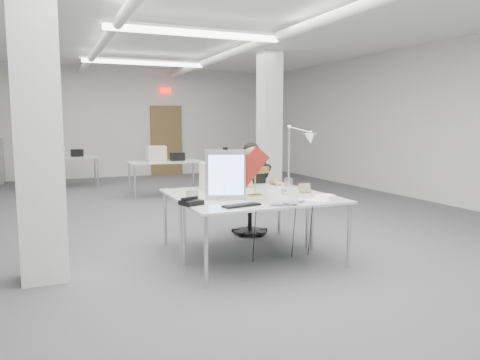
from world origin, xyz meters
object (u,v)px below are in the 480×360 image
at_px(beige_monitor, 218,177).
at_px(seated_person, 251,173).
at_px(laptop, 286,205).
at_px(desk_phone, 191,202).
at_px(office_chair, 250,201).
at_px(architect_lamp, 298,155).
at_px(bankers_lamp, 255,183).
at_px(desk_main, 266,202).
at_px(monitor, 225,175).

bearing_deg(beige_monitor, seated_person, 26.32).
xyz_separation_m(laptop, desk_phone, (-0.89, 0.44, 0.01)).
height_order(office_chair, laptop, office_chair).
relative_size(desk_phone, architect_lamp, 0.23).
height_order(laptop, bankers_lamp, bankers_lamp).
xyz_separation_m(desk_main, monitor, (-0.39, 0.25, 0.29)).
bearing_deg(laptop, desk_main, 112.60).
relative_size(monitor, beige_monitor, 1.52).
xyz_separation_m(seated_person, bankers_lamp, (-0.44, -1.09, 0.01)).
height_order(office_chair, bankers_lamp, bankers_lamp).
relative_size(laptop, architect_lamp, 0.36).
relative_size(monitor, desk_phone, 2.70).
distance_m(desk_phone, beige_monitor, 1.09).
height_order(desk_main, office_chair, office_chair).
bearing_deg(architect_lamp, beige_monitor, 149.99).
relative_size(office_chair, bankers_lamp, 3.14).
bearing_deg(desk_phone, architect_lamp, -0.46).
bearing_deg(architect_lamp, monitor, -173.77).
height_order(seated_person, beige_monitor, seated_person).
distance_m(laptop, bankers_lamp, 0.73).
xyz_separation_m(monitor, desk_phone, (-0.45, -0.18, -0.25)).
bearing_deg(laptop, monitor, 141.26).
bearing_deg(seated_person, monitor, -120.38).
relative_size(desk_main, seated_person, 2.19).
height_order(laptop, desk_phone, desk_phone).
distance_m(office_chair, bankers_lamp, 1.30).
relative_size(monitor, laptop, 1.74).
relative_size(desk_main, beige_monitor, 4.87).
distance_m(seated_person, bankers_lamp, 1.18).
bearing_deg(monitor, desk_main, -11.58).
xyz_separation_m(seated_person, architect_lamp, (0.29, -0.82, 0.31)).
bearing_deg(office_chair, bankers_lamp, -105.83).
bearing_deg(bankers_lamp, laptop, -83.85).
height_order(seated_person, architect_lamp, architect_lamp).
xyz_separation_m(seated_person, monitor, (-0.85, -1.19, 0.14)).
distance_m(seated_person, beige_monitor, 0.84).
bearing_deg(bankers_lamp, architect_lamp, 25.00).
relative_size(office_chair, laptop, 2.97).
bearing_deg(seated_person, architect_lamp, -64.92).
distance_m(office_chair, seated_person, 0.43).
distance_m(desk_main, architect_lamp, 1.08).
xyz_separation_m(desk_main, office_chair, (0.46, 1.49, -0.26)).
bearing_deg(architect_lamp, seated_person, 97.96).
bearing_deg(office_chair, seated_person, -84.77).
relative_size(seated_person, monitor, 1.46).
distance_m(laptop, desk_phone, 0.99).
xyz_separation_m(desk_main, desk_phone, (-0.85, 0.07, 0.04)).
relative_size(seated_person, laptop, 2.55).
distance_m(monitor, bankers_lamp, 0.45).
relative_size(office_chair, architect_lamp, 1.06).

